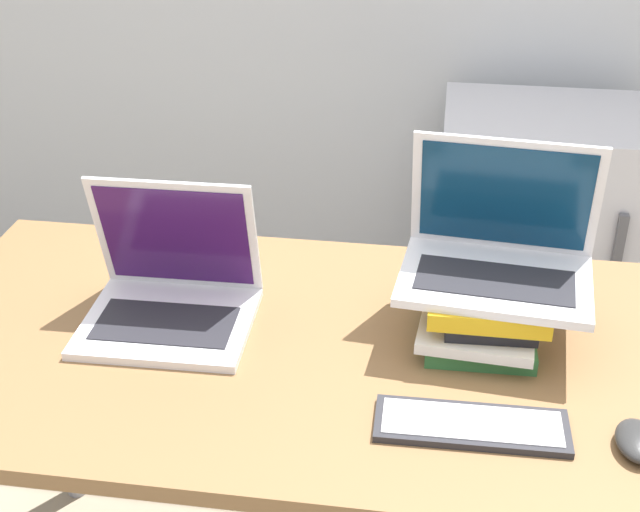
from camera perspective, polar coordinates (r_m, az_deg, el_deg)
The scene contains 7 objects.
desk at distance 1.64m, azimuth -0.29°, elevation -8.00°, with size 1.48×0.77×0.76m.
laptop_left at distance 1.66m, azimuth -9.53°, elevation -2.36°, with size 0.31×0.27×0.26m.
book_stack at distance 1.61m, azimuth 10.42°, elevation -3.43°, with size 0.22×0.26×0.11m.
laptop_on_books at distance 1.58m, azimuth 11.34°, elevation 0.27°, with size 0.35×0.26×0.24m.
wireless_keyboard at distance 1.42m, azimuth 9.68°, elevation -10.63°, with size 0.30×0.11×0.01m.
mouse at distance 1.44m, azimuth 19.67°, elevation -11.08°, with size 0.07×0.10×0.03m.
mini_fridge at distance 2.64m, azimuth 13.65°, elevation 0.20°, with size 0.58×0.47×0.85m.
Camera 1 is at (0.20, -0.90, 1.67)m, focal length 50.00 mm.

